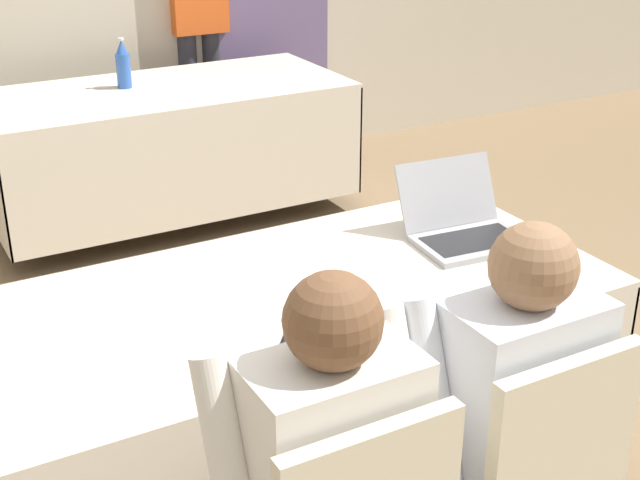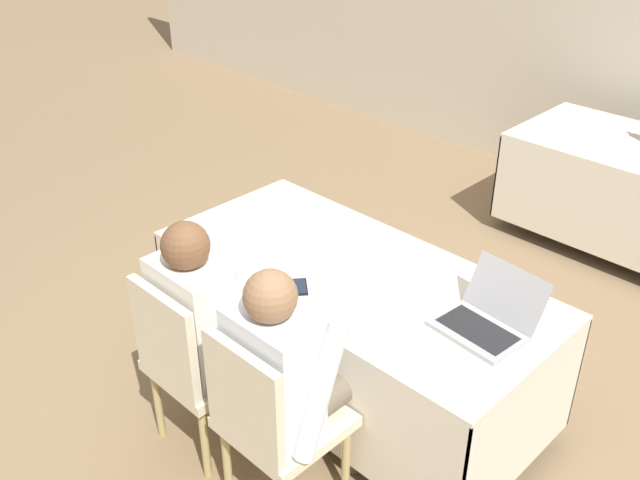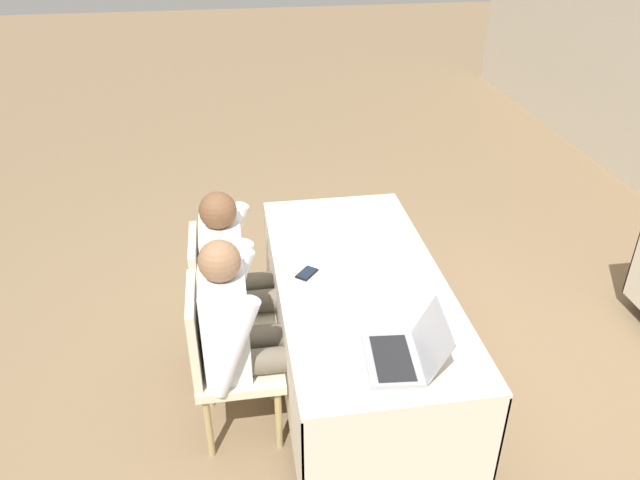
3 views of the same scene
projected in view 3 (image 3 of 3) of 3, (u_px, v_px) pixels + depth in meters
ground_plane at (356, 379)px, 3.70m from camera, size 24.00×24.00×0.00m
conference_table_near at (359, 302)px, 3.41m from camera, size 1.91×0.88×0.73m
laptop at (404, 353)px, 2.73m from camera, size 0.38×0.37×0.23m
cell_phone at (307, 273)px, 3.35m from camera, size 0.14×0.14×0.01m
paper_beside_laptop at (313, 257)px, 3.51m from camera, size 0.31×0.35×0.00m
paper_centre_table at (329, 318)px, 3.02m from camera, size 0.28×0.34×0.00m
chair_near_left at (221, 298)px, 3.56m from camera, size 0.44×0.44×0.90m
chair_near_right at (223, 356)px, 3.13m from camera, size 0.44×0.44×0.90m
person_checkered_shirt at (238, 273)px, 3.49m from camera, size 0.50×0.52×1.16m
person_white_shirt at (242, 329)px, 3.06m from camera, size 0.50×0.52×1.16m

